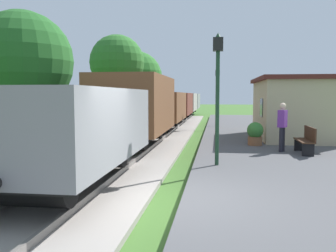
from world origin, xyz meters
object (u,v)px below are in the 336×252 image
at_px(tree_field_distant, 136,78).
at_px(bench_down_platform, 266,120).
at_px(person_waiting, 282,125).
at_px(tree_trackside_mid, 22,62).
at_px(bench_near_hut, 306,140).
at_px(station_hut, 294,108).
at_px(tree_trackside_far, 8,54).
at_px(lamp_post_far, 217,86).
at_px(lamp_post_near, 218,75).
at_px(tree_field_left, 117,62).
at_px(potted_planter, 255,133).
at_px(freight_train, 167,107).

bearing_deg(tree_field_distant, bench_down_platform, -41.98).
xyz_separation_m(person_waiting, tree_trackside_mid, (-9.56, -0.10, 2.30)).
distance_m(bench_near_hut, person_waiting, 0.93).
bearing_deg(station_hut, tree_trackside_far, 175.74).
bearing_deg(person_waiting, bench_down_platform, -67.35).
relative_size(bench_down_platform, lamp_post_far, 0.41).
bearing_deg(tree_field_distant, lamp_post_near, -71.56).
relative_size(tree_trackside_far, tree_field_left, 0.99).
height_order(station_hut, lamp_post_near, lamp_post_near).
xyz_separation_m(station_hut, tree_trackside_mid, (-10.83, -4.47, 1.83)).
bearing_deg(person_waiting, potted_planter, -36.64).
bearing_deg(lamp_post_far, station_hut, -59.74).
bearing_deg(person_waiting, lamp_post_far, -50.76).
xyz_separation_m(bench_near_hut, tree_field_distant, (-10.27, 19.33, 3.02)).
distance_m(bench_near_hut, tree_field_distant, 22.10).
bearing_deg(station_hut, freight_train, 136.94).
relative_size(freight_train, potted_planter, 42.79).
distance_m(freight_train, station_hut, 9.31).
height_order(station_hut, bench_down_platform, station_hut).
xyz_separation_m(station_hut, tree_field_distant, (-10.79, 14.63, 2.09)).
distance_m(station_hut, person_waiting, 4.57).
relative_size(tree_trackside_far, tree_field_distant, 1.07).
height_order(freight_train, station_hut, station_hut).
xyz_separation_m(lamp_post_near, tree_field_distant, (-7.26, 21.79, 0.94)).
height_order(lamp_post_near, tree_field_left, tree_field_left).
xyz_separation_m(station_hut, bench_down_platform, (-0.53, 5.40, -0.93)).
bearing_deg(bench_down_platform, tree_trackside_mid, -136.24).
relative_size(station_hut, bench_down_platform, 3.87).
relative_size(bench_near_hut, lamp_post_near, 0.41).
xyz_separation_m(potted_planter, lamp_post_far, (-1.50, 8.87, 2.08)).
height_order(station_hut, tree_trackside_far, tree_trackside_far).
xyz_separation_m(freight_train, tree_field_left, (-4.06, 2.41, 3.16)).
bearing_deg(person_waiting, tree_trackside_far, 4.94).
height_order(tree_trackside_far, tree_field_distant, tree_trackside_far).
distance_m(bench_down_platform, lamp_post_far, 3.71).
bearing_deg(tree_trackside_mid, potted_planter, 10.62).
height_order(station_hut, potted_planter, station_hut).
xyz_separation_m(bench_down_platform, tree_trackside_mid, (-10.30, -9.86, 2.76)).
height_order(person_waiting, lamp_post_near, lamp_post_near).
bearing_deg(lamp_post_near, bench_near_hut, 39.34).
distance_m(freight_train, bench_near_hut, 12.73).
relative_size(person_waiting, lamp_post_near, 0.46).
relative_size(freight_train, tree_trackside_far, 5.96).
height_order(lamp_post_near, lamp_post_far, same).
bearing_deg(tree_trackside_far, potted_planter, -17.12).
height_order(potted_planter, tree_trackside_mid, tree_trackside_mid).
distance_m(tree_trackside_mid, tree_field_left, 13.28).
bearing_deg(bench_down_platform, lamp_post_near, -103.44).
height_order(tree_trackside_far, tree_field_left, tree_field_left).
bearing_deg(bench_down_platform, station_hut, -84.40).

